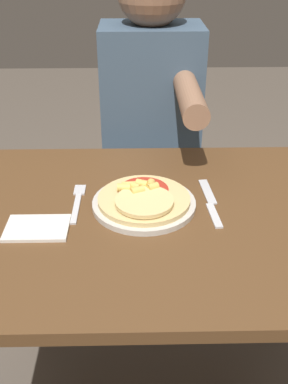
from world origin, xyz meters
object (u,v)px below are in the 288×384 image
at_px(dining_table, 160,257).
at_px(knife, 211,203).
at_px(fork, 78,201).
at_px(pizza, 144,198).
at_px(plate, 144,204).
at_px(person_diner, 152,125).

relative_size(dining_table, knife, 4.51).
bearing_deg(fork, knife, -3.08).
bearing_deg(knife, dining_table, -162.34).
bearing_deg(pizza, dining_table, -34.30).
height_order(pizza, fork, pizza).
bearing_deg(plate, fork, 171.16).
height_order(dining_table, knife, knife).
relative_size(pizza, person_diner, 0.18).
distance_m(dining_table, person_diner, 0.57).
bearing_deg(fork, person_diner, 68.27).
xyz_separation_m(plate, pizza, (-0.00, -0.00, 0.02)).
xyz_separation_m(dining_table, fork, (-0.20, 0.06, 0.13)).
height_order(dining_table, person_diner, person_diner).
relative_size(dining_table, pizza, 4.48).
bearing_deg(person_diner, dining_table, -89.71).
bearing_deg(person_diner, fork, -111.73).
bearing_deg(fork, plate, -8.84).
relative_size(plate, knife, 1.13).
xyz_separation_m(plate, person_diner, (0.04, 0.53, -0.01)).
xyz_separation_m(pizza, person_diner, (0.04, 0.53, -0.03)).
height_order(plate, person_diner, person_diner).
relative_size(dining_table, person_diner, 0.79).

